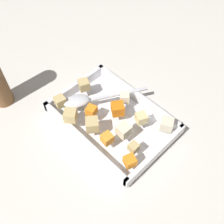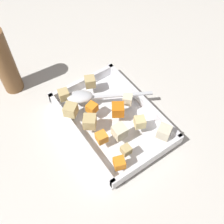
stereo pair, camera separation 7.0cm
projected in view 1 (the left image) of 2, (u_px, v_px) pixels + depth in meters
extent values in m
plane|color=beige|center=(113.00, 121.00, 0.75)|extent=(4.00, 4.00, 0.00)
cube|color=silver|center=(112.00, 122.00, 0.74)|extent=(0.32, 0.22, 0.01)
cube|color=silver|center=(83.00, 141.00, 0.68)|extent=(0.32, 0.01, 0.03)
cube|color=silver|center=(138.00, 97.00, 0.77)|extent=(0.32, 0.01, 0.03)
cube|color=silver|center=(76.00, 87.00, 0.79)|extent=(0.01, 0.22, 0.03)
cube|color=silver|center=(156.00, 154.00, 0.66)|extent=(0.01, 0.22, 0.03)
cube|color=orange|center=(107.00, 138.00, 0.65)|extent=(0.03, 0.03, 0.03)
cube|color=orange|center=(118.00, 109.00, 0.70)|extent=(0.04, 0.04, 0.03)
cube|color=orange|center=(91.00, 111.00, 0.70)|extent=(0.03, 0.03, 0.03)
cube|color=orange|center=(130.00, 161.00, 0.61)|extent=(0.03, 0.03, 0.03)
cube|color=beige|center=(125.00, 97.00, 0.73)|extent=(0.04, 0.04, 0.03)
cube|color=tan|center=(70.00, 115.00, 0.69)|extent=(0.04, 0.04, 0.03)
cube|color=tan|center=(134.00, 147.00, 0.64)|extent=(0.02, 0.02, 0.02)
cube|color=#E0CC89|center=(141.00, 118.00, 0.69)|extent=(0.04, 0.04, 0.03)
cube|color=tan|center=(92.00, 124.00, 0.67)|extent=(0.05, 0.05, 0.03)
cube|color=tan|center=(60.00, 101.00, 0.72)|extent=(0.03, 0.03, 0.03)
cube|color=beige|center=(124.00, 130.00, 0.66)|extent=(0.03, 0.03, 0.03)
cube|color=tan|center=(85.00, 84.00, 0.76)|extent=(0.04, 0.04, 0.03)
cube|color=beige|center=(167.00, 124.00, 0.67)|extent=(0.04, 0.04, 0.03)
ellipsoid|color=silver|center=(77.00, 101.00, 0.72)|extent=(0.08, 0.09, 0.02)
cube|color=silver|center=(119.00, 94.00, 0.75)|extent=(0.09, 0.15, 0.01)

